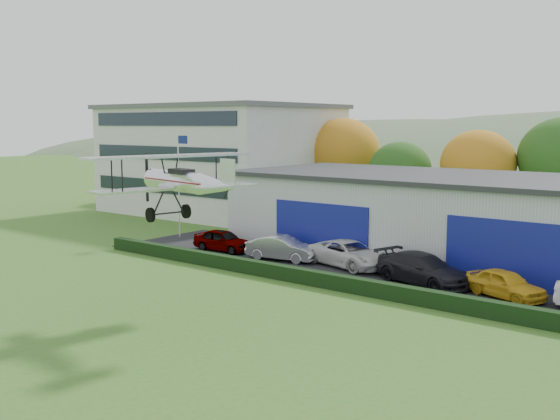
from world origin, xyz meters
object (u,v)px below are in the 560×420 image
Objects in this scene: car_3 at (423,269)px; biplane at (182,180)px; car_0 at (223,240)px; office_block at (221,158)px; car_1 at (282,248)px; car_4 at (505,284)px; car_2 at (349,254)px; hangar at (546,225)px; flagpole at (180,175)px.

biplane is (-5.82, -11.80, 5.26)m from car_3.
car_3 is at bearing -94.01° from car_0.
car_3 is (29.09, -15.09, -4.35)m from office_block.
car_1 is 1.12× the size of car_4.
car_1 is 0.83× the size of car_2.
car_0 is at bearing 110.03° from car_4.
car_2 is (4.30, 1.00, 0.01)m from car_1.
office_block reaches higher than car_4.
car_0 is (14.39, -15.00, -4.44)m from office_block.
hangar is 5.06× the size of biplane.
biplane reaches higher than hangar.
car_2 is 0.70× the size of biplane.
hangar reaches higher than car_4.
car_2 is 0.99× the size of car_3.
office_block is 15.33m from flagpole.
office_block is 2.57× the size of biplane.
car_0 reaches higher than car_4.
car_0 is at bearing -156.80° from hangar.
hangar is 20.34m from car_0.
car_3 reaches higher than car_2.
car_1 is (5.02, 0.11, 0.04)m from car_0.
hangar is at bearing -70.56° from car_1.
flagpole is at bearing 101.05° from car_3.
car_0 is 0.92× the size of car_1.
car_3 is (14.70, -0.10, 0.09)m from car_0.
car_2 is 5.52m from car_3.
hangar is 7.27× the size of car_2.
car_4 is (9.85, -1.29, -0.07)m from car_2.
office_block is at bearing 121.97° from flagpole.
office_block reaches higher than flagpole.
office_block is 24.85m from car_1.
car_2 is 9.94m from car_4.
flagpole is at bearing 68.69° from car_0.
flagpole is 1.94× the size of car_4.
biplane is (-10.28, -11.71, 5.37)m from car_4.
car_4 is (33.55, -15.19, -4.46)m from office_block.
flagpole reaches higher than biplane.
biplane is (15.16, -13.90, 1.34)m from flagpole.
flagpole is 7.71m from car_0.
car_0 is 1.03× the size of car_4.
car_0 is at bearing -46.19° from office_block.
hangar is 8.75× the size of car_1.
biplane is at bearing -167.64° from car_2.
car_4 is 0.51× the size of biplane.
car_1 is at bearing 109.41° from car_4.
hangar is 9.15m from car_3.
hangar is at bearing -39.28° from car_2.
hangar reaches higher than car_3.
car_0 is at bearing 137.62° from biplane.
car_4 is at bearing -83.23° from car_2.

